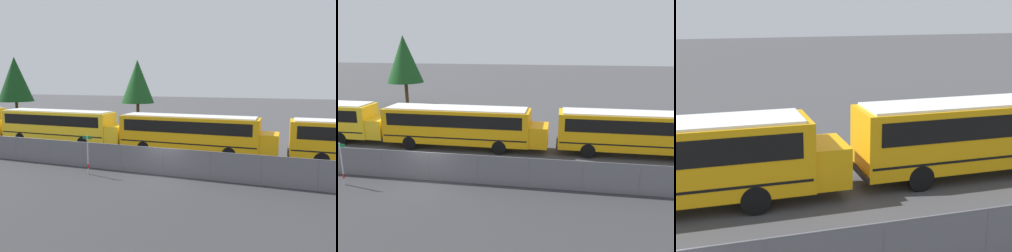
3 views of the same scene
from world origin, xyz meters
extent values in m
plane|color=#424244|center=(0.00, 0.00, 0.00)|extent=(200.00, 200.00, 0.00)
cube|color=#333335|center=(0.00, -6.00, 0.00)|extent=(114.02, 12.00, 0.01)
cube|color=#9EA0A5|center=(0.00, 0.00, 0.91)|extent=(80.02, 0.03, 1.82)
cube|color=slate|center=(0.00, -0.01, 0.91)|extent=(80.02, 0.01, 1.82)
cylinder|color=slate|center=(0.00, 0.00, 1.82)|extent=(80.02, 0.05, 0.05)
cylinder|color=slate|center=(-12.31, 0.00, 0.91)|extent=(0.07, 0.07, 1.82)
cylinder|color=slate|center=(-9.23, 0.00, 0.91)|extent=(0.07, 0.07, 1.82)
cylinder|color=slate|center=(-6.16, 0.00, 0.91)|extent=(0.07, 0.07, 1.82)
cylinder|color=slate|center=(-3.08, 0.00, 0.91)|extent=(0.07, 0.07, 1.82)
cylinder|color=slate|center=(0.00, 0.00, 0.91)|extent=(0.07, 0.07, 1.82)
cylinder|color=slate|center=(3.08, 0.00, 0.91)|extent=(0.07, 0.07, 1.82)
cylinder|color=slate|center=(6.16, 0.00, 0.91)|extent=(0.07, 0.07, 1.82)
cylinder|color=slate|center=(9.23, 0.00, 0.91)|extent=(0.07, 0.07, 1.82)
cube|color=#EDA80F|center=(-20.70, 6.85, 1.34)|extent=(1.39, 2.32, 1.59)
cube|color=yellow|center=(-13.56, 6.69, 1.87)|extent=(11.61, 2.52, 2.65)
cube|color=black|center=(-13.56, 6.69, 2.45)|extent=(10.68, 2.56, 0.96)
cube|color=black|center=(-13.56, 6.69, 1.13)|extent=(11.38, 2.55, 0.10)
cube|color=yellow|center=(-7.06, 6.69, 1.34)|extent=(1.39, 2.32, 1.59)
cube|color=black|center=(-19.42, 6.69, 0.69)|extent=(0.12, 2.52, 0.24)
cube|color=silver|center=(-13.56, 6.69, 3.25)|extent=(11.03, 2.27, 0.10)
cylinder|color=black|center=(-9.96, 7.83, 0.54)|extent=(1.08, 0.28, 1.08)
cylinder|color=black|center=(-9.96, 5.56, 0.54)|extent=(1.08, 0.28, 1.08)
cylinder|color=black|center=(-17.16, 7.83, 0.54)|extent=(1.08, 0.28, 1.08)
cylinder|color=black|center=(-17.16, 5.56, 0.54)|extent=(1.08, 0.28, 1.08)
cube|color=orange|center=(-0.22, 6.51, 1.87)|extent=(11.61, 2.52, 2.65)
cube|color=black|center=(-0.22, 6.51, 2.45)|extent=(10.68, 2.56, 0.96)
cube|color=black|center=(-0.22, 6.51, 1.13)|extent=(11.38, 2.55, 0.10)
cube|color=orange|center=(6.29, 6.51, 1.34)|extent=(1.39, 2.32, 1.59)
cube|color=black|center=(-6.07, 6.51, 0.69)|extent=(0.12, 2.52, 0.24)
cube|color=silver|center=(-0.22, 6.51, 3.25)|extent=(11.03, 2.27, 0.10)
cylinder|color=black|center=(3.38, 7.64, 0.54)|extent=(1.08, 0.28, 1.08)
cylinder|color=black|center=(3.38, 5.37, 0.54)|extent=(1.08, 0.28, 1.08)
cylinder|color=black|center=(-3.82, 7.64, 0.54)|extent=(1.08, 0.28, 1.08)
cylinder|color=black|center=(-3.82, 5.37, 0.54)|extent=(1.08, 0.28, 1.08)
cube|color=black|center=(7.69, 6.85, 0.69)|extent=(0.12, 2.52, 0.24)
cylinder|color=black|center=(9.95, 7.99, 0.54)|extent=(1.08, 0.28, 1.08)
cylinder|color=black|center=(9.95, 5.71, 0.54)|extent=(1.08, 0.28, 1.08)
cylinder|color=#B7B7BC|center=(-4.78, -1.45, 1.31)|extent=(0.08, 0.08, 2.63)
cylinder|color=red|center=(-4.78, -1.45, 0.55)|extent=(0.09, 0.09, 0.30)
cube|color=#147238|center=(-4.78, -1.45, 2.48)|extent=(0.70, 0.02, 0.20)
cylinder|color=#51381E|center=(-33.35, 21.69, 1.43)|extent=(0.44, 0.44, 2.87)
cone|color=#144219|center=(-33.35, 21.69, 6.39)|extent=(5.43, 5.43, 7.05)
cylinder|color=#51381E|center=(-12.43, 22.77, 1.51)|extent=(0.44, 0.44, 3.02)
cone|color=#194C1E|center=(-12.43, 22.77, 6.05)|extent=(4.66, 4.66, 6.06)
camera|label=1|loc=(7.32, -19.50, 6.17)|focal=35.00mm
camera|label=2|loc=(7.78, -17.73, 8.40)|focal=35.00mm
camera|label=3|loc=(2.04, -10.27, 7.23)|focal=50.00mm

